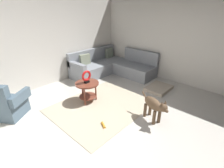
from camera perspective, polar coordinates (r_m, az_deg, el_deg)
name	(u,v)px	position (r m, az deg, el deg)	size (l,w,h in m)	color
ground_plane	(118,123)	(3.72, 2.20, -13.32)	(6.00, 6.00, 0.10)	beige
wall_back	(43,42)	(5.38, -22.86, 13.49)	(6.00, 0.12, 2.70)	silver
wall_right	(181,40)	(5.58, 23.07, 13.83)	(0.12, 6.00, 2.70)	silver
area_rug	(101,106)	(4.17, -3.84, -7.71)	(2.30, 1.90, 0.01)	#BCAD93
sectional_couch	(112,66)	(6.07, -0.13, 6.18)	(2.20, 2.25, 0.88)	gray
armchair	(6,104)	(4.32, -32.96, -5.98)	(0.95, 1.00, 0.88)	#4C6070
side_table	(87,87)	(4.22, -8.65, -1.07)	(0.60, 0.60, 0.54)	brown
torus_sculpture	(86,76)	(4.10, -8.91, 2.62)	(0.28, 0.08, 0.33)	black
dog_bed_mat	(159,88)	(5.15, 15.97, -1.40)	(0.80, 0.60, 0.09)	#B2A38E
dog	(154,106)	(3.60, 14.59, -7.31)	(0.40, 0.81, 0.63)	brown
dog_toy_rope	(103,125)	(3.54, -3.05, -14.14)	(0.05, 0.05, 0.19)	orange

